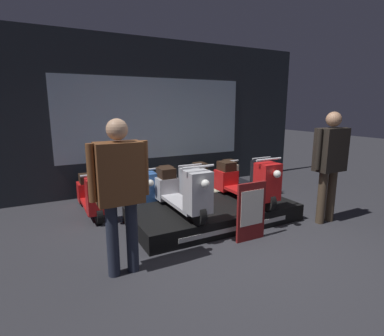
{
  "coord_description": "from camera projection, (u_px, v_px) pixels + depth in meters",
  "views": [
    {
      "loc": [
        -2.31,
        -2.95,
        1.82
      ],
      "look_at": [
        0.04,
        1.57,
        0.76
      ],
      "focal_mm": 28.0,
      "sensor_mm": 36.0,
      "label": 1
    }
  ],
  "objects": [
    {
      "name": "person_left_browsing",
      "position": [
        120.0,
        184.0,
        3.13
      ],
      "size": [
        0.64,
        0.27,
        1.7
      ],
      "color": "#232838",
      "rests_on": "ground_plane"
    },
    {
      "name": "person_right_browsing",
      "position": [
        330.0,
        157.0,
        4.59
      ],
      "size": [
        0.64,
        0.27,
        1.74
      ],
      "color": "#473828",
      "rests_on": "ground_plane"
    },
    {
      "name": "scooter_display_left",
      "position": [
        180.0,
        191.0,
        4.43
      ],
      "size": [
        0.46,
        1.53,
        0.81
      ],
      "color": "black",
      "rests_on": "display_platform"
    },
    {
      "name": "scooter_backrow_0",
      "position": [
        92.0,
        195.0,
        5.14
      ],
      "size": [
        0.46,
        1.53,
        0.81
      ],
      "color": "black",
      "rests_on": "ground_plane"
    },
    {
      "name": "ground_plane",
      "position": [
        244.0,
        245.0,
        3.98
      ],
      "size": [
        30.0,
        30.0,
        0.0
      ],
      "primitive_type": "plane",
      "color": "#2D2D33"
    },
    {
      "name": "scooter_backrow_1",
      "position": [
        137.0,
        189.0,
        5.5
      ],
      "size": [
        0.46,
        1.53,
        0.81
      ],
      "color": "black",
      "rests_on": "ground_plane"
    },
    {
      "name": "scooter_backrow_3",
      "position": [
        213.0,
        179.0,
        6.23
      ],
      "size": [
        0.46,
        1.53,
        0.81
      ],
      "color": "black",
      "rests_on": "ground_plane"
    },
    {
      "name": "display_platform",
      "position": [
        214.0,
        213.0,
        4.79
      ],
      "size": [
        2.62,
        1.26,
        0.26
      ],
      "color": "black",
      "rests_on": "ground_plane"
    },
    {
      "name": "scooter_backrow_4",
      "position": [
        244.0,
        175.0,
        6.6
      ],
      "size": [
        0.46,
        1.53,
        0.81
      ],
      "color": "black",
      "rests_on": "ground_plane"
    },
    {
      "name": "scooter_display_right",
      "position": [
        245.0,
        182.0,
        4.96
      ],
      "size": [
        0.46,
        1.53,
        0.81
      ],
      "color": "black",
      "rests_on": "display_platform"
    },
    {
      "name": "scooter_backrow_2",
      "position": [
        177.0,
        184.0,
        5.87
      ],
      "size": [
        0.46,
        1.53,
        0.81
      ],
      "color": "black",
      "rests_on": "ground_plane"
    },
    {
      "name": "shop_wall_back",
      "position": [
        155.0,
        116.0,
        6.47
      ],
      "size": [
        7.53,
        0.09,
        3.2
      ],
      "color": "#23282D",
      "rests_on": "ground_plane"
    },
    {
      "name": "price_sign_board",
      "position": [
        251.0,
        211.0,
        4.06
      ],
      "size": [
        0.45,
        0.04,
        0.82
      ],
      "color": "maroon",
      "rests_on": "ground_plane"
    }
  ]
}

